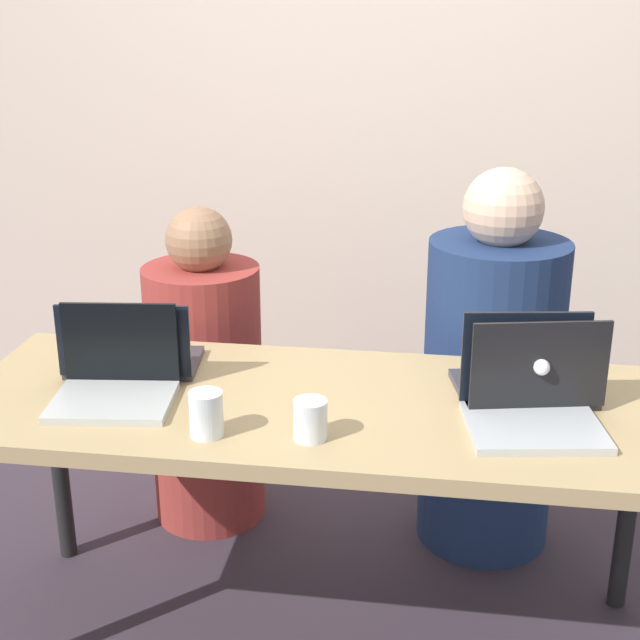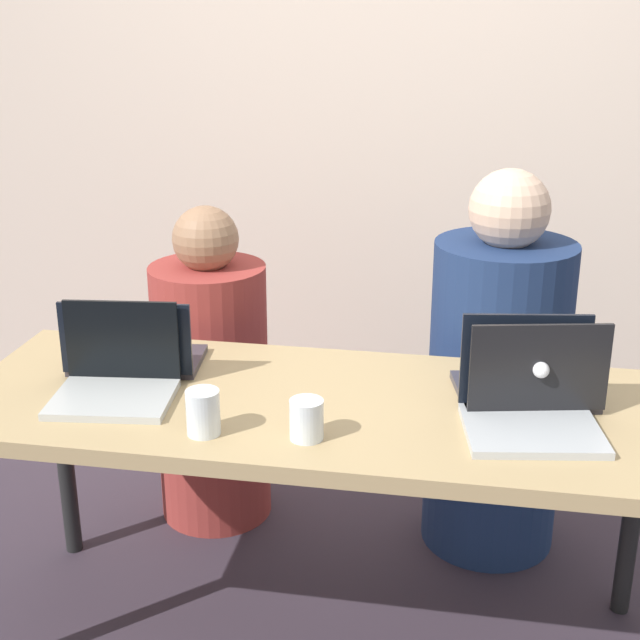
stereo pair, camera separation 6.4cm
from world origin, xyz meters
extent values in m
cube|color=beige|center=(0.00, 1.48, 1.26)|extent=(4.50, 0.10, 2.51)
cube|color=tan|center=(0.00, 0.00, 0.69)|extent=(1.73, 0.66, 0.04)
cylinder|color=black|center=(-0.81, 0.28, 0.33)|extent=(0.05, 0.05, 0.67)
cylinder|color=black|center=(0.81, 0.28, 0.33)|extent=(0.05, 0.05, 0.67)
cylinder|color=#98342F|center=(-0.44, 0.58, 0.42)|extent=(0.44, 0.44, 0.85)
sphere|color=#997051|center=(-0.44, 0.58, 0.93)|extent=(0.20, 0.20, 0.20)
cylinder|color=navy|center=(0.44, 0.58, 0.48)|extent=(0.44, 0.44, 0.96)
sphere|color=beige|center=(0.44, 0.58, 1.06)|extent=(0.23, 0.23, 0.23)
cube|color=#B5B8B5|center=(-0.47, -0.10, 0.72)|extent=(0.30, 0.25, 0.02)
cube|color=black|center=(-0.48, 0.01, 0.82)|extent=(0.28, 0.04, 0.20)
sphere|color=white|center=(-0.48, 0.02, 0.82)|extent=(0.04, 0.04, 0.04)
cube|color=#37353F|center=(0.49, 0.12, 0.72)|extent=(0.36, 0.29, 0.02)
cube|color=black|center=(0.51, 0.00, 0.83)|extent=(0.31, 0.08, 0.21)
sphere|color=white|center=(0.52, -0.01, 0.83)|extent=(0.04, 0.04, 0.04)
cube|color=#39343C|center=(-0.50, 0.14, 0.72)|extent=(0.35, 0.24, 0.02)
cube|color=black|center=(-0.49, 0.04, 0.82)|extent=(0.33, 0.05, 0.18)
sphere|color=white|center=(-0.48, 0.02, 0.82)|extent=(0.03, 0.03, 0.03)
cube|color=#B2B7BA|center=(0.50, -0.09, 0.72)|extent=(0.33, 0.28, 0.02)
cube|color=black|center=(0.48, 0.03, 0.83)|extent=(0.29, 0.06, 0.22)
sphere|color=white|center=(0.48, 0.05, 0.83)|extent=(0.04, 0.04, 0.04)
cylinder|color=white|center=(0.02, -0.20, 0.75)|extent=(0.07, 0.07, 0.09)
cylinder|color=silver|center=(0.02, -0.20, 0.73)|extent=(0.07, 0.07, 0.05)
cylinder|color=white|center=(-0.21, -0.21, 0.76)|extent=(0.08, 0.08, 0.10)
cylinder|color=silver|center=(-0.21, -0.21, 0.73)|extent=(0.07, 0.07, 0.06)
camera|label=1|loc=(0.29, -1.91, 1.61)|focal=50.00mm
camera|label=2|loc=(0.36, -1.90, 1.61)|focal=50.00mm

